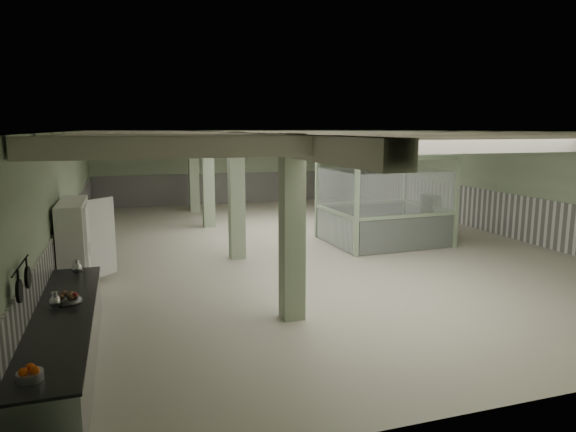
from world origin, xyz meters
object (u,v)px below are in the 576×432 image
object	(u,v)px
guard_booth	(384,182)
filing_cabinet	(430,217)
prep_counter	(64,341)
walkin_cooler	(76,249)

from	to	relation	value
guard_booth	filing_cabinet	world-z (taller)	guard_booth
guard_booth	prep_counter	bearing A→B (deg)	-146.11
prep_counter	guard_booth	size ratio (longest dim) A/B	1.40
walkin_cooler	guard_booth	distance (m)	9.49
prep_counter	guard_booth	xyz separation A→B (m)	(9.02, 6.56, 1.52)
walkin_cooler	guard_booth	size ratio (longest dim) A/B	0.57
prep_counter	filing_cabinet	size ratio (longest dim) A/B	3.61
filing_cabinet	walkin_cooler	bearing A→B (deg)	-155.85
walkin_cooler	guard_booth	bearing A→B (deg)	15.40
prep_counter	guard_booth	distance (m)	11.25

